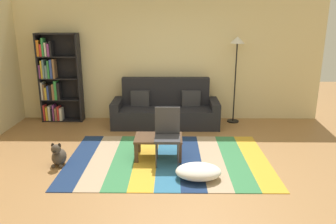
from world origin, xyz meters
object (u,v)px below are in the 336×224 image
coffee_table (158,140)px  folding_chair (167,131)px  dog (59,156)px  tv_remote (163,135)px  bookshelf (55,81)px  couch (166,110)px  pouf (198,172)px  standing_lamp (237,51)px

coffee_table → folding_chair: bearing=-50.3°
dog → tv_remote: bearing=13.0°
coffee_table → tv_remote: bearing=40.2°
bookshelf → couch: bearing=-6.6°
bookshelf → folding_chair: bearing=-41.6°
pouf → coffee_table: bearing=128.4°
couch → bookshelf: 2.52m
bookshelf → dog: bearing=-71.9°
coffee_table → standing_lamp: bearing=51.1°
pouf → tv_remote: 1.02m
folding_chair → coffee_table: bearing=161.4°
coffee_table → tv_remote: size_ratio=5.21×
bookshelf → standing_lamp: (3.94, -0.06, 0.65)m
pouf → standing_lamp: standing_lamp is taller
bookshelf → pouf: bearing=-43.5°
couch → bookshelf: (-2.43, 0.28, 0.58)m
bookshelf → tv_remote: (2.42, -1.98, -0.54)m
couch → standing_lamp: 1.96m
standing_lamp → tv_remote: 2.73m
couch → folding_chair: couch is taller
dog → pouf: bearing=-11.6°
couch → standing_lamp: standing_lamp is taller
coffee_table → tv_remote: tv_remote is taller
dog → couch: bearing=51.3°
couch → pouf: 2.59m
bookshelf → tv_remote: bearing=-39.3°
standing_lamp → bookshelf: bearing=179.1°
dog → standing_lamp: bearing=35.9°
dog → bookshelf: bearing=108.1°
bookshelf → standing_lamp: bookshelf is taller
pouf → dog: bearing=168.4°
dog → tv_remote: size_ratio=2.65×
couch → pouf: (0.52, -2.52, -0.22)m
coffee_table → pouf: size_ratio=1.17×
folding_chair → bookshelf: bearing=170.1°
standing_lamp → tv_remote: (-1.53, -1.92, -1.19)m
coffee_table → pouf: (0.61, -0.77, -0.19)m
coffee_table → tv_remote: 0.12m
coffee_table → folding_chair: (0.15, -0.18, 0.23)m
couch → coffee_table: (-0.09, -1.76, -0.03)m
couch → folding_chair: 1.95m
tv_remote → coffee_table: bearing=-172.8°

